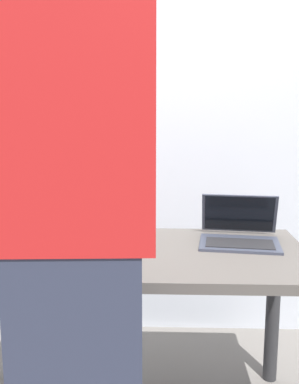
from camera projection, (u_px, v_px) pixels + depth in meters
The scene contains 7 objects.
desk at pixel (140, 277), 1.91m from camera, with size 1.41×0.72×0.77m.
laptop at pixel (239, 232), 2.01m from camera, with size 0.38×0.36×0.20m.
beer_bottle_brown at pixel (17, 216), 1.98m from camera, with size 0.07×0.07×0.31m.
beer_bottle_green at pixel (4, 214), 2.04m from camera, with size 0.08×0.08×0.30m.
beer_bottle_dark at pixel (39, 217), 1.94m from camera, with size 0.07×0.07×0.31m.
person_figure at pixel (75, 258), 1.30m from camera, with size 0.47×0.30×1.86m.
back_wall at pixel (148, 119), 2.66m from camera, with size 6.00×0.10×2.60m, color silver.
Camera 1 is at (0.10, -1.81, 1.35)m, focal length 41.99 mm.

